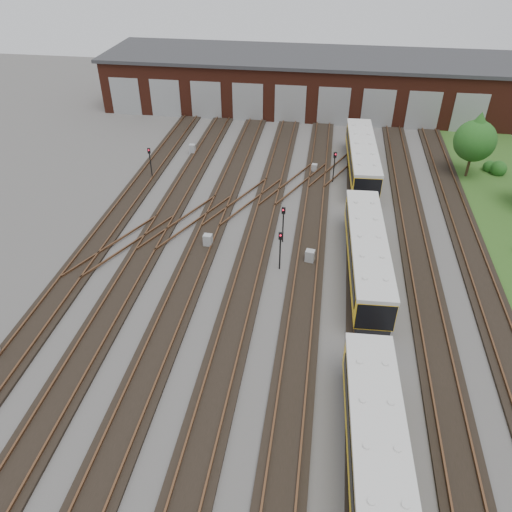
# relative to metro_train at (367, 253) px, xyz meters

# --- Properties ---
(ground) EXTENTS (120.00, 120.00, 0.00)m
(ground) POSITION_rel_metro_train_xyz_m (-6.00, -5.31, -1.74)
(ground) COLOR #464441
(ground) RESTS_ON ground
(track_network) EXTENTS (30.40, 70.00, 0.33)m
(track_network) POSITION_rel_metro_train_xyz_m (-6.17, -4.72, -1.63)
(track_network) COLOR black
(track_network) RESTS_ON ground
(maintenance_shed) EXTENTS (51.00, 12.50, 6.35)m
(maintenance_shed) POSITION_rel_metro_train_xyz_m (-6.01, 34.66, 1.47)
(maintenance_shed) COLOR #4E1F13
(maintenance_shed) RESTS_ON ground
(metro_train) EXTENTS (3.00, 45.38, 2.74)m
(metro_train) POSITION_rel_metro_train_xyz_m (0.00, 0.00, 0.00)
(metro_train) COLOR black
(metro_train) RESTS_ON ground
(signal_mast_0) EXTENTS (0.28, 0.26, 3.09)m
(signal_mast_0) POSITION_rel_metro_train_xyz_m (-19.36, 11.98, 0.25)
(signal_mast_0) COLOR black
(signal_mast_0) RESTS_ON ground
(signal_mast_1) EXTENTS (0.28, 0.26, 3.05)m
(signal_mast_1) POSITION_rel_metro_train_xyz_m (-5.91, -0.33, 0.24)
(signal_mast_1) COLOR black
(signal_mast_1) RESTS_ON ground
(signal_mast_2) EXTENTS (0.30, 0.29, 2.95)m
(signal_mast_2) POSITION_rel_metro_train_xyz_m (-2.53, 13.96, 0.18)
(signal_mast_2) COLOR black
(signal_mast_2) RESTS_ON ground
(signal_mast_3) EXTENTS (0.29, 0.27, 3.01)m
(signal_mast_3) POSITION_rel_metro_train_xyz_m (-6.07, 3.16, 0.21)
(signal_mast_3) COLOR black
(signal_mast_3) RESTS_ON ground
(relay_cabinet_1) EXTENTS (0.62, 0.52, 1.03)m
(relay_cabinet_1) POSITION_rel_metro_train_xyz_m (-17.08, 18.20, -1.22)
(relay_cabinet_1) COLOR #95989A
(relay_cabinet_1) RESTS_ON ground
(relay_cabinet_2) EXTENTS (0.67, 0.57, 1.06)m
(relay_cabinet_2) POSITION_rel_metro_train_xyz_m (-11.56, 1.65, -1.21)
(relay_cabinet_2) COLOR #95989A
(relay_cabinet_2) RESTS_ON ground
(relay_cabinet_3) EXTENTS (0.57, 0.50, 0.86)m
(relay_cabinet_3) POSITION_rel_metro_train_xyz_m (-4.36, 15.71, -1.31)
(relay_cabinet_3) COLOR #95989A
(relay_cabinet_3) RESTS_ON ground
(relay_cabinet_4) EXTENTS (0.71, 0.63, 1.06)m
(relay_cabinet_4) POSITION_rel_metro_train_xyz_m (-3.84, 0.73, -1.21)
(relay_cabinet_4) COLOR #95989A
(relay_cabinet_4) RESTS_ON ground
(tree_0) EXTENTS (3.78, 3.78, 6.26)m
(tree_0) POSITION_rel_metro_train_xyz_m (10.00, 17.06, 2.28)
(tree_0) COLOR #342817
(tree_0) RESTS_ON ground
(bush_1) EXTENTS (1.55, 1.55, 1.55)m
(bush_1) POSITION_rel_metro_train_xyz_m (13.06, 18.00, -0.96)
(bush_1) COLOR #194C15
(bush_1) RESTS_ON ground
(bush_2) EXTENTS (1.23, 1.23, 1.23)m
(bush_2) POSITION_rel_metro_train_xyz_m (12.41, 18.58, -1.12)
(bush_2) COLOR #194C15
(bush_2) RESTS_ON ground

